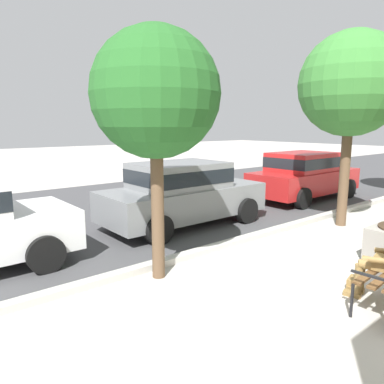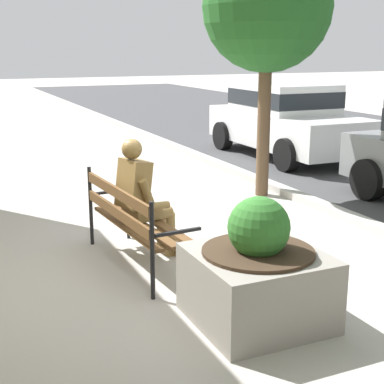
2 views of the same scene
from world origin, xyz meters
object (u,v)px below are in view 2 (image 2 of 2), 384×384
at_px(park_bench, 132,218).
at_px(concrete_planter, 257,276).
at_px(street_tree_near_bench, 267,8).
at_px(bronze_statue_seated, 146,201).
at_px(parked_car_white, 285,117).

distance_m(park_bench, concrete_planter, 1.77).
distance_m(concrete_planter, street_tree_near_bench, 5.05).
xyz_separation_m(bronze_statue_seated, street_tree_near_bench, (-1.95, 2.65, 2.21)).
xyz_separation_m(street_tree_near_bench, parked_car_white, (-2.74, 2.20, -2.04)).
height_order(concrete_planter, parked_car_white, parked_car_white).
bearing_deg(street_tree_near_bench, bronze_statue_seated, -53.71).
height_order(park_bench, bronze_statue_seated, bronze_statue_seated).
xyz_separation_m(park_bench, concrete_planter, (1.67, 0.57, -0.13)).
height_order(street_tree_near_bench, parked_car_white, street_tree_near_bench).
relative_size(park_bench, street_tree_near_bench, 0.47).
bearing_deg(street_tree_near_bench, concrete_planter, -31.44).
xyz_separation_m(concrete_planter, street_tree_near_bench, (-3.76, 2.30, 2.47)).
bearing_deg(parked_car_white, bronze_statue_seated, -45.98).
relative_size(concrete_planter, street_tree_near_bench, 0.29).
bearing_deg(parked_car_white, street_tree_near_bench, -38.73).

